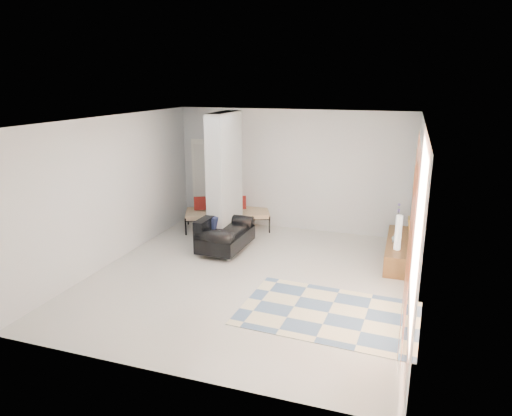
% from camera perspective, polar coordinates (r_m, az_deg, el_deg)
% --- Properties ---
extents(floor, '(6.00, 6.00, 0.00)m').
position_cam_1_polar(floor, '(8.35, -0.89, -8.54)').
color(floor, beige).
rests_on(floor, ground).
extents(ceiling, '(6.00, 6.00, 0.00)m').
position_cam_1_polar(ceiling, '(7.64, -0.98, 10.99)').
color(ceiling, white).
rests_on(ceiling, wall_back).
extents(wall_back, '(6.00, 0.00, 6.00)m').
position_cam_1_polar(wall_back, '(10.68, 4.44, 4.71)').
color(wall_back, silver).
rests_on(wall_back, ground).
extents(wall_front, '(6.00, 0.00, 6.00)m').
position_cam_1_polar(wall_front, '(5.29, -11.88, -7.18)').
color(wall_front, silver).
rests_on(wall_front, ground).
extents(wall_left, '(0.00, 6.00, 6.00)m').
position_cam_1_polar(wall_left, '(9.14, -17.43, 2.15)').
color(wall_left, silver).
rests_on(wall_left, ground).
extents(wall_right, '(0.00, 6.00, 6.00)m').
position_cam_1_polar(wall_right, '(7.46, 19.42, -0.98)').
color(wall_right, silver).
rests_on(wall_right, ground).
extents(partition_column, '(0.35, 1.20, 2.80)m').
position_cam_1_polar(partition_column, '(9.71, -3.93, 3.61)').
color(partition_column, '#A2A7A9').
rests_on(partition_column, floor).
extents(hallway_door, '(0.85, 0.06, 2.04)m').
position_cam_1_polar(hallway_door, '(11.40, -5.95, 3.42)').
color(hallway_door, white).
rests_on(hallway_door, floor).
extents(curtain, '(0.00, 2.55, 2.55)m').
position_cam_1_polar(curtain, '(6.34, 18.78, -3.32)').
color(curtain, '#FF7843').
rests_on(curtain, wall_right).
extents(wall_art, '(0.04, 0.45, 0.55)m').
position_cam_1_polar(wall_art, '(9.05, 19.32, 3.49)').
color(wall_art, '#391F0F').
rests_on(wall_art, wall_right).
extents(media_console, '(0.45, 1.99, 0.80)m').
position_cam_1_polar(media_console, '(9.44, 17.32, -5.00)').
color(media_console, brown).
rests_on(media_console, floor).
extents(loveseat, '(0.85, 1.40, 0.76)m').
position_cam_1_polar(loveseat, '(9.48, -4.12, -3.20)').
color(loveseat, silver).
rests_on(loveseat, floor).
extents(daybed, '(2.12, 1.53, 0.77)m').
position_cam_1_polar(daybed, '(10.85, -3.72, -0.49)').
color(daybed, black).
rests_on(daybed, floor).
extents(area_rug, '(2.73, 1.90, 0.01)m').
position_cam_1_polar(area_rug, '(7.21, 9.03, -12.84)').
color(area_rug, beige).
rests_on(area_rug, floor).
extents(cylinder_lamp, '(0.12, 0.12, 0.65)m').
position_cam_1_polar(cylinder_lamp, '(8.79, 17.36, -2.95)').
color(cylinder_lamp, beige).
rests_on(cylinder_lamp, media_console).
extents(bronze_figurine, '(0.11, 0.11, 0.22)m').
position_cam_1_polar(bronze_figurine, '(9.87, 17.28, -2.22)').
color(bronze_figurine, black).
rests_on(bronze_figurine, media_console).
extents(vase, '(0.18, 0.18, 0.18)m').
position_cam_1_polar(vase, '(9.25, 17.14, -3.54)').
color(vase, silver).
rests_on(vase, media_console).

